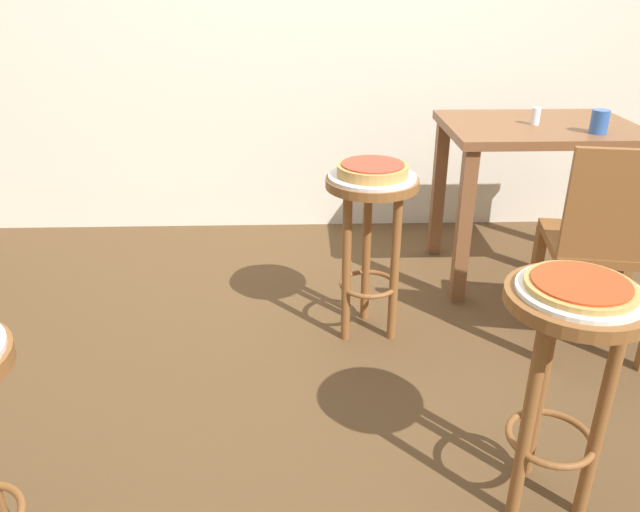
{
  "coord_description": "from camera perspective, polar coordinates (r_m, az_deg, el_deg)",
  "views": [
    {
      "loc": [
        -0.1,
        -1.82,
        1.39
      ],
      "look_at": [
        -0.04,
        -0.14,
        0.6
      ],
      "focal_mm": 34.59,
      "sensor_mm": 36.0,
      "label": 1
    }
  ],
  "objects": [
    {
      "name": "pizza_leftside",
      "position": [
        2.33,
        4.89,
        7.98
      ],
      "size": [
        0.27,
        0.27,
        0.05
      ],
      "color": "tan",
      "rests_on": "serving_plate_leftside"
    },
    {
      "name": "serving_plate_middle",
      "position": [
        1.62,
        22.89,
        -3.02
      ],
      "size": [
        0.3,
        0.3,
        0.01
      ],
      "primitive_type": "cylinder",
      "color": "white",
      "rests_on": "stool_middle"
    },
    {
      "name": "condiment_shaker",
      "position": [
        2.97,
        19.32,
        12.11
      ],
      "size": [
        0.04,
        0.04,
        0.08
      ],
      "primitive_type": "cylinder",
      "color": "white",
      "rests_on": "dining_table"
    },
    {
      "name": "serving_plate_leftside",
      "position": [
        2.34,
        4.86,
        7.32
      ],
      "size": [
        0.33,
        0.33,
        0.01
      ],
      "primitive_type": "cylinder",
      "color": "silver",
      "rests_on": "stool_leftside"
    },
    {
      "name": "ground_plane",
      "position": [
        2.29,
        0.96,
        -12.25
      ],
      "size": [
        6.0,
        6.0,
        0.0
      ],
      "primitive_type": "plane",
      "color": "brown"
    },
    {
      "name": "wooden_chair",
      "position": [
        2.52,
        25.03,
        1.15
      ],
      "size": [
        0.47,
        0.47,
        0.85
      ],
      "color": "brown",
      "rests_on": "ground_plane"
    },
    {
      "name": "cup_near_edge",
      "position": [
        2.91,
        24.45,
        11.25
      ],
      "size": [
        0.07,
        0.07,
        0.1
      ],
      "primitive_type": "cylinder",
      "color": "#3360B2",
      "rests_on": "dining_table"
    },
    {
      "name": "dining_table",
      "position": [
        3.04,
        19.38,
        8.88
      ],
      "size": [
        0.86,
        0.63,
        0.75
      ],
      "color": "brown",
      "rests_on": "ground_plane"
    },
    {
      "name": "pizza_middle",
      "position": [
        1.62,
        22.98,
        -2.52
      ],
      "size": [
        0.27,
        0.27,
        0.02
      ],
      "color": "tan",
      "rests_on": "serving_plate_middle"
    },
    {
      "name": "stool_leftside",
      "position": [
        2.41,
        4.7,
        3.03
      ],
      "size": [
        0.35,
        0.35,
        0.67
      ],
      "color": "brown",
      "rests_on": "ground_plane"
    },
    {
      "name": "stool_middle",
      "position": [
        1.71,
        21.84,
        -8.62
      ],
      "size": [
        0.35,
        0.35,
        0.67
      ],
      "color": "brown",
      "rests_on": "ground_plane"
    }
  ]
}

